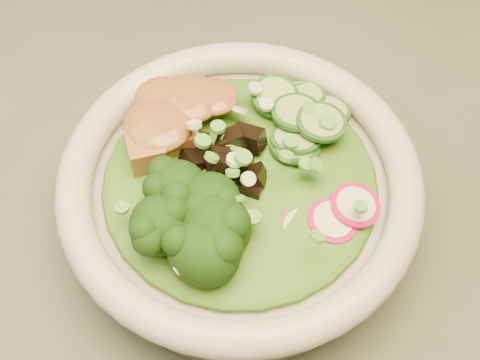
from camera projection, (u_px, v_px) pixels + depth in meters
salad_bowl at (240, 195)px, 0.44m from camera, size 0.24×0.24×0.06m
lettuce_bed at (240, 179)px, 0.43m from camera, size 0.18×0.18×0.02m
broccoli_florets at (185, 230)px, 0.39m from camera, size 0.09×0.08×0.04m
radish_slices at (317, 223)px, 0.41m from camera, size 0.10×0.07×0.02m
cucumber_slices at (294, 116)px, 0.44m from camera, size 0.08×0.08×0.03m
mushroom_heap at (227, 161)px, 0.42m from camera, size 0.08×0.08×0.03m
tofu_cubes at (176, 126)px, 0.44m from camera, size 0.09×0.08×0.03m
peanut_sauce at (174, 115)px, 0.43m from camera, size 0.06×0.05×0.01m
scallion_garnish at (240, 161)px, 0.41m from camera, size 0.17×0.17×0.02m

